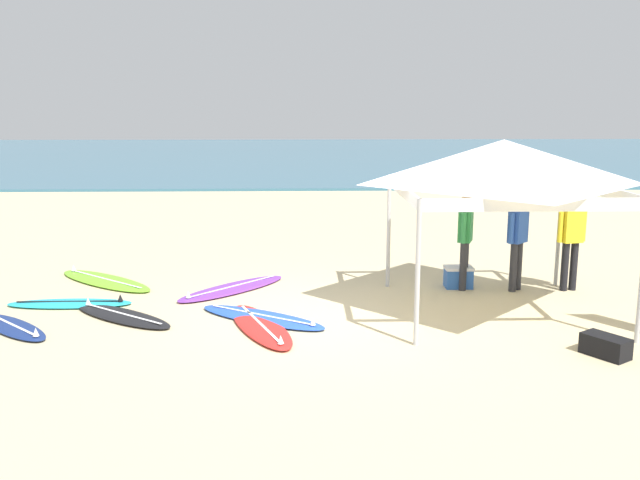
{
  "coord_description": "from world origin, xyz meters",
  "views": [
    {
      "loc": [
        -0.42,
        -10.33,
        3.3
      ],
      "look_at": [
        -0.08,
        1.2,
        1.0
      ],
      "focal_mm": 38.64,
      "sensor_mm": 36.0,
      "label": 1
    }
  ],
  "objects_px": {
    "surfboard_black": "(122,316)",
    "cooler_box": "(458,277)",
    "canopy_tent": "(503,163)",
    "person_blue": "(518,236)",
    "surfboard_cyan": "(70,303)",
    "person_green": "(465,235)",
    "surfboard_purple": "(232,288)",
    "surfboard_blue": "(262,317)",
    "person_yellow": "(571,236)",
    "gear_bag_near_tent": "(605,346)",
    "surfboard_red": "(260,326)",
    "surfboard_navy": "(13,327)",
    "surfboard_lime": "(105,280)"
  },
  "relations": [
    {
      "from": "gear_bag_near_tent",
      "to": "cooler_box",
      "type": "xyz_separation_m",
      "value": [
        -1.17,
        3.5,
        0.06
      ]
    },
    {
      "from": "surfboard_lime",
      "to": "surfboard_cyan",
      "type": "bearing_deg",
      "value": -96.04
    },
    {
      "from": "surfboard_blue",
      "to": "person_yellow",
      "type": "distance_m",
      "value": 5.69
    },
    {
      "from": "surfboard_red",
      "to": "person_yellow",
      "type": "relative_size",
      "value": 1.38
    },
    {
      "from": "surfboard_black",
      "to": "cooler_box",
      "type": "xyz_separation_m",
      "value": [
        5.66,
        1.65,
        0.16
      ]
    },
    {
      "from": "surfboard_purple",
      "to": "surfboard_blue",
      "type": "distance_m",
      "value": 1.83
    },
    {
      "from": "canopy_tent",
      "to": "surfboard_lime",
      "type": "bearing_deg",
      "value": 163.65
    },
    {
      "from": "canopy_tent",
      "to": "surfboard_lime",
      "type": "xyz_separation_m",
      "value": [
        -6.81,
        2.0,
        -2.35
      ]
    },
    {
      "from": "surfboard_navy",
      "to": "person_blue",
      "type": "xyz_separation_m",
      "value": [
        8.12,
        1.93,
        0.95
      ]
    },
    {
      "from": "surfboard_lime",
      "to": "surfboard_red",
      "type": "relative_size",
      "value": 1.01
    },
    {
      "from": "person_green",
      "to": "person_blue",
      "type": "distance_m",
      "value": 0.91
    },
    {
      "from": "surfboard_lime",
      "to": "surfboard_navy",
      "type": "bearing_deg",
      "value": -102.72
    },
    {
      "from": "surfboard_cyan",
      "to": "gear_bag_near_tent",
      "type": "relative_size",
      "value": 3.41
    },
    {
      "from": "person_green",
      "to": "cooler_box",
      "type": "height_order",
      "value": "person_green"
    },
    {
      "from": "surfboard_navy",
      "to": "person_blue",
      "type": "relative_size",
      "value": 0.97
    },
    {
      "from": "person_green",
      "to": "person_blue",
      "type": "height_order",
      "value": "same"
    },
    {
      "from": "canopy_tent",
      "to": "person_blue",
      "type": "height_order",
      "value": "canopy_tent"
    },
    {
      "from": "canopy_tent",
      "to": "surfboard_purple",
      "type": "xyz_separation_m",
      "value": [
        -4.38,
        1.37,
        -2.35
      ]
    },
    {
      "from": "person_green",
      "to": "surfboard_cyan",
      "type": "bearing_deg",
      "value": -172.96
    },
    {
      "from": "surfboard_navy",
      "to": "person_green",
      "type": "relative_size",
      "value": 0.97
    },
    {
      "from": "person_green",
      "to": "gear_bag_near_tent",
      "type": "distance_m",
      "value": 3.67
    },
    {
      "from": "surfboard_purple",
      "to": "surfboard_blue",
      "type": "height_order",
      "value": "same"
    },
    {
      "from": "gear_bag_near_tent",
      "to": "cooler_box",
      "type": "bearing_deg",
      "value": 108.41
    },
    {
      "from": "surfboard_navy",
      "to": "person_green",
      "type": "distance_m",
      "value": 7.56
    },
    {
      "from": "surfboard_black",
      "to": "cooler_box",
      "type": "relative_size",
      "value": 4.02
    },
    {
      "from": "surfboard_red",
      "to": "person_yellow",
      "type": "xyz_separation_m",
      "value": [
        5.4,
        1.98,
        0.95
      ]
    },
    {
      "from": "person_yellow",
      "to": "person_green",
      "type": "distance_m",
      "value": 1.86
    },
    {
      "from": "surfboard_lime",
      "to": "surfboard_black",
      "type": "height_order",
      "value": "same"
    },
    {
      "from": "surfboard_cyan",
      "to": "person_green",
      "type": "bearing_deg",
      "value": 7.04
    },
    {
      "from": "surfboard_blue",
      "to": "surfboard_navy",
      "type": "xyz_separation_m",
      "value": [
        -3.68,
        -0.37,
        0.0
      ]
    },
    {
      "from": "person_yellow",
      "to": "person_green",
      "type": "relative_size",
      "value": 1.0
    },
    {
      "from": "surfboard_purple",
      "to": "canopy_tent",
      "type": "bearing_deg",
      "value": -17.42
    },
    {
      "from": "surfboard_navy",
      "to": "surfboard_red",
      "type": "bearing_deg",
      "value": -0.89
    },
    {
      "from": "canopy_tent",
      "to": "surfboard_purple",
      "type": "relative_size",
      "value": 1.49
    },
    {
      "from": "surfboard_black",
      "to": "gear_bag_near_tent",
      "type": "bearing_deg",
      "value": -15.19
    },
    {
      "from": "person_green",
      "to": "surfboard_red",
      "type": "bearing_deg",
      "value": -149.23
    },
    {
      "from": "canopy_tent",
      "to": "gear_bag_near_tent",
      "type": "relative_size",
      "value": 5.38
    },
    {
      "from": "surfboard_cyan",
      "to": "person_blue",
      "type": "distance_m",
      "value": 7.75
    },
    {
      "from": "surfboard_navy",
      "to": "surfboard_black",
      "type": "bearing_deg",
      "value": 19.04
    },
    {
      "from": "surfboard_cyan",
      "to": "surfboard_purple",
      "type": "bearing_deg",
      "value": 18.55
    },
    {
      "from": "surfboard_purple",
      "to": "surfboard_cyan",
      "type": "xyz_separation_m",
      "value": [
        -2.6,
        -0.87,
        0.0
      ]
    },
    {
      "from": "surfboard_lime",
      "to": "surfboard_cyan",
      "type": "xyz_separation_m",
      "value": [
        -0.16,
        -1.5,
        0.0
      ]
    },
    {
      "from": "surfboard_black",
      "to": "person_blue",
      "type": "bearing_deg",
      "value": 12.09
    },
    {
      "from": "surfboard_red",
      "to": "cooler_box",
      "type": "bearing_deg",
      "value": 32.57
    },
    {
      "from": "surfboard_navy",
      "to": "person_yellow",
      "type": "height_order",
      "value": "person_yellow"
    },
    {
      "from": "cooler_box",
      "to": "surfboard_lime",
      "type": "bearing_deg",
      "value": 175.19
    },
    {
      "from": "surfboard_cyan",
      "to": "surfboard_red",
      "type": "height_order",
      "value": "same"
    },
    {
      "from": "surfboard_purple",
      "to": "person_blue",
      "type": "xyz_separation_m",
      "value": [
        5.07,
        -0.15,
        0.95
      ]
    },
    {
      "from": "surfboard_lime",
      "to": "surfboard_cyan",
      "type": "distance_m",
      "value": 1.5
    },
    {
      "from": "surfboard_purple",
      "to": "cooler_box",
      "type": "xyz_separation_m",
      "value": [
        4.1,
        0.08,
        0.16
      ]
    }
  ]
}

